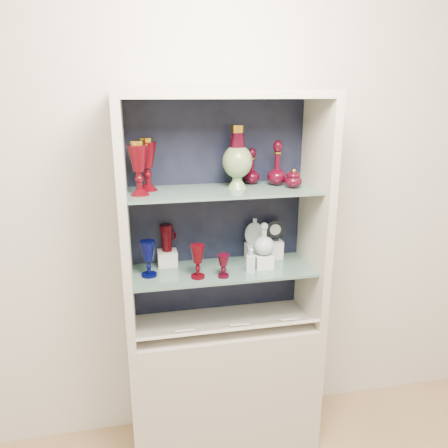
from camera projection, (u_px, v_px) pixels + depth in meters
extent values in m
cube|color=silver|center=(216.00, 195.00, 2.34)|extent=(3.50, 0.02, 2.80)
cube|color=beige|center=(224.00, 383.00, 2.43)|extent=(1.00, 0.40, 0.75)
cube|color=black|center=(217.00, 209.00, 2.33)|extent=(0.98, 0.02, 1.15)
cube|color=beige|center=(125.00, 225.00, 2.06)|extent=(0.04, 0.40, 1.15)
cube|color=beige|center=(315.00, 214.00, 2.25)|extent=(0.04, 0.40, 1.15)
cube|color=beige|center=(224.00, 94.00, 1.98)|extent=(1.00, 0.40, 0.04)
cube|color=slate|center=(223.00, 270.00, 2.26)|extent=(0.92, 0.34, 0.01)
cube|color=slate|center=(223.00, 191.00, 2.13)|extent=(0.92, 0.34, 0.01)
cube|color=beige|center=(228.00, 328.00, 2.21)|extent=(0.92, 0.17, 0.09)
cube|color=white|center=(184.00, 330.00, 2.16)|extent=(0.10, 0.06, 0.03)
cube|color=white|center=(289.00, 319.00, 2.27)|extent=(0.10, 0.06, 0.03)
cube|color=white|center=(239.00, 324.00, 2.22)|extent=(0.10, 0.06, 0.03)
cube|color=silver|center=(167.00, 258.00, 2.30)|extent=(0.10, 0.10, 0.08)
cube|color=silver|center=(254.00, 252.00, 2.37)|extent=(0.09, 0.09, 0.09)
cube|color=silver|center=(263.00, 261.00, 2.27)|extent=(0.09, 0.09, 0.07)
cube|color=silver|center=(274.00, 249.00, 2.39)|extent=(0.08, 0.08, 0.10)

